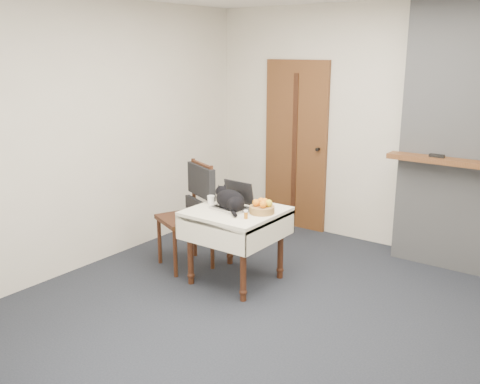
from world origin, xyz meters
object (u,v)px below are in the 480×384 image
Objects in this scene: fruit_basket at (262,207)px; chair at (194,201)px; side_table at (236,221)px; cream_jar at (211,200)px; cat at (230,200)px; door at (296,146)px; laptop at (234,201)px; pill_bottle at (246,214)px.

chair is (-0.83, 0.03, -0.08)m from fruit_basket.
fruit_basket is (0.25, 0.06, 0.16)m from side_table.
fruit_basket is (0.56, 0.04, 0.01)m from cream_jar.
cream_jar is at bearing -172.20° from cat.
fruit_basket is (0.65, -1.68, -0.25)m from door.
door is 2.56× the size of side_table.
chair is (-0.27, 0.07, -0.07)m from cream_jar.
laptop is at bearing 143.80° from side_table.
pill_bottle is at bearing -35.51° from side_table.
pill_bottle is at bearing -71.73° from door.
door is at bearing 102.87° from side_table.
cream_jar is 1.02× the size of pill_bottle.
laptop is at bearing 144.35° from pill_bottle.
fruit_basket is at bearing 21.47° from chair.
cat is (-0.03, -0.04, 0.21)m from side_table.
laptop is at bearing -177.26° from fruit_basket.
door reaches higher than pill_bottle.
laptop is 0.25m from cream_jar.
door is 6.01× the size of laptop.
pill_bottle is (0.29, -0.21, -0.02)m from laptop.
pill_bottle is 0.07× the size of chair.
fruit_basket is (0.02, 0.22, 0.01)m from pill_bottle.
door is at bearing 107.24° from chair.
door is at bearing 121.58° from cat.
door is 1.91× the size of chair.
side_table is at bearing -33.83° from laptop.
chair reaches higher than side_table.
chair reaches higher than pill_bottle.
fruit_basket is 0.83m from chair.
pill_bottle is 0.85m from chair.
pill_bottle is at bearing 6.35° from chair.
cat is at bearing -126.05° from side_table.
cat reaches higher than cream_jar.
fruit_basket reaches higher than side_table.
pill_bottle is (0.26, -0.12, -0.05)m from cat.
fruit_basket is at bearing 5.12° from laptop.
cream_jar is (-0.31, 0.02, 0.15)m from side_table.
fruit_basket is at bearing 39.06° from cat.
laptop reaches higher than cat.
cat is at bearing -160.87° from fruit_basket.
side_table is 1.92× the size of cat.
side_table is at bearing 144.49° from pill_bottle.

